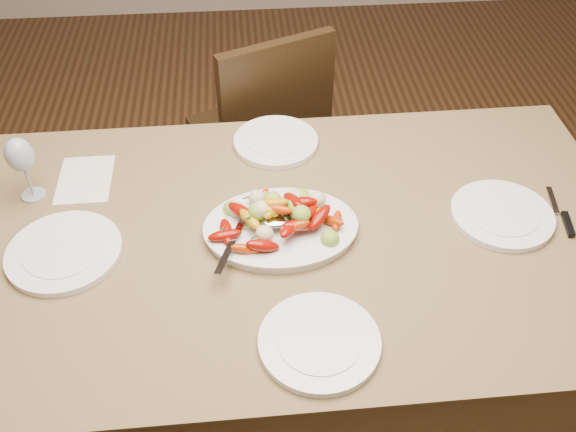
{
  "coord_description": "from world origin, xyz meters",
  "views": [
    {
      "loc": [
        -0.33,
        -1.12,
        1.94
      ],
      "look_at": [
        -0.23,
        0.07,
        0.82
      ],
      "focal_mm": 40.0,
      "sensor_mm": 36.0,
      "label": 1
    }
  ],
  "objects_px": {
    "plate_near": "(319,342)",
    "plate_far": "(276,142)",
    "serving_platter": "(281,230)",
    "dining_table": "(288,322)",
    "chair_far": "(256,133)",
    "wine_glass": "(24,167)",
    "plate_right": "(502,215)",
    "plate_left": "(64,252)"
  },
  "relations": [
    {
      "from": "dining_table",
      "to": "plate_far",
      "type": "height_order",
      "value": "plate_far"
    },
    {
      "from": "plate_left",
      "to": "plate_far",
      "type": "xyz_separation_m",
      "value": [
        0.57,
        0.42,
        0.0
      ]
    },
    {
      "from": "dining_table",
      "to": "plate_far",
      "type": "xyz_separation_m",
      "value": [
        -0.0,
        0.39,
        0.39
      ]
    },
    {
      "from": "chair_far",
      "to": "serving_platter",
      "type": "height_order",
      "value": "chair_far"
    },
    {
      "from": "plate_near",
      "to": "dining_table",
      "type": "bearing_deg",
      "value": 96.29
    },
    {
      "from": "chair_far",
      "to": "plate_near",
      "type": "bearing_deg",
      "value": 71.66
    },
    {
      "from": "plate_near",
      "to": "plate_far",
      "type": "bearing_deg",
      "value": 93.33
    },
    {
      "from": "dining_table",
      "to": "plate_near",
      "type": "relative_size",
      "value": 6.76
    },
    {
      "from": "chair_far",
      "to": "plate_far",
      "type": "bearing_deg",
      "value": 73.41
    },
    {
      "from": "plate_near",
      "to": "plate_left",
      "type": "bearing_deg",
      "value": 151.71
    },
    {
      "from": "chair_far",
      "to": "plate_far",
      "type": "distance_m",
      "value": 0.54
    },
    {
      "from": "plate_near",
      "to": "wine_glass",
      "type": "distance_m",
      "value": 0.93
    },
    {
      "from": "serving_platter",
      "to": "plate_left",
      "type": "xyz_separation_m",
      "value": [
        -0.55,
        -0.03,
        -0.0
      ]
    },
    {
      "from": "wine_glass",
      "to": "plate_left",
      "type": "bearing_deg",
      "value": -62.41
    },
    {
      "from": "wine_glass",
      "to": "dining_table",
      "type": "bearing_deg",
      "value": -16.74
    },
    {
      "from": "serving_platter",
      "to": "plate_right",
      "type": "relative_size",
      "value": 1.43
    },
    {
      "from": "dining_table",
      "to": "wine_glass",
      "type": "relative_size",
      "value": 8.98
    },
    {
      "from": "plate_right",
      "to": "wine_glass",
      "type": "relative_size",
      "value": 1.33
    },
    {
      "from": "plate_right",
      "to": "plate_near",
      "type": "height_order",
      "value": "same"
    },
    {
      "from": "chair_far",
      "to": "plate_far",
      "type": "height_order",
      "value": "chair_far"
    },
    {
      "from": "dining_table",
      "to": "serving_platter",
      "type": "xyz_separation_m",
      "value": [
        -0.02,
        0.0,
        0.39
      ]
    },
    {
      "from": "chair_far",
      "to": "plate_right",
      "type": "xyz_separation_m",
      "value": [
        0.63,
        -0.83,
        0.29
      ]
    },
    {
      "from": "chair_far",
      "to": "serving_platter",
      "type": "bearing_deg",
      "value": 69.6
    },
    {
      "from": "plate_left",
      "to": "plate_right",
      "type": "relative_size",
      "value": 1.06
    },
    {
      "from": "serving_platter",
      "to": "plate_far",
      "type": "bearing_deg",
      "value": 87.84
    },
    {
      "from": "serving_platter",
      "to": "plate_near",
      "type": "bearing_deg",
      "value": -80.81
    },
    {
      "from": "chair_far",
      "to": "plate_right",
      "type": "height_order",
      "value": "chair_far"
    },
    {
      "from": "chair_far",
      "to": "wine_glass",
      "type": "xyz_separation_m",
      "value": [
        -0.64,
        -0.64,
        0.39
      ]
    },
    {
      "from": "plate_left",
      "to": "plate_near",
      "type": "bearing_deg",
      "value": -28.29
    },
    {
      "from": "serving_platter",
      "to": "dining_table",
      "type": "bearing_deg",
      "value": -6.88
    },
    {
      "from": "plate_left",
      "to": "wine_glass",
      "type": "relative_size",
      "value": 1.41
    },
    {
      "from": "plate_right",
      "to": "plate_near",
      "type": "relative_size",
      "value": 1.0
    },
    {
      "from": "plate_far",
      "to": "wine_glass",
      "type": "height_order",
      "value": "wine_glass"
    },
    {
      "from": "plate_right",
      "to": "plate_left",
      "type": "bearing_deg",
      "value": -177.98
    },
    {
      "from": "dining_table",
      "to": "plate_right",
      "type": "bearing_deg",
      "value": 1.15
    },
    {
      "from": "chair_far",
      "to": "plate_far",
      "type": "relative_size",
      "value": 3.69
    },
    {
      "from": "chair_far",
      "to": "plate_near",
      "type": "xyz_separation_m",
      "value": [
        0.09,
        -1.2,
        0.29
      ]
    },
    {
      "from": "chair_far",
      "to": "wine_glass",
      "type": "height_order",
      "value": "wine_glass"
    },
    {
      "from": "dining_table",
      "to": "wine_glass",
      "type": "xyz_separation_m",
      "value": [
        -0.69,
        0.21,
        0.48
      ]
    },
    {
      "from": "dining_table",
      "to": "plate_right",
      "type": "height_order",
      "value": "plate_right"
    },
    {
      "from": "plate_right",
      "to": "plate_near",
      "type": "distance_m",
      "value": 0.65
    },
    {
      "from": "serving_platter",
      "to": "wine_glass",
      "type": "bearing_deg",
      "value": 162.99
    }
  ]
}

